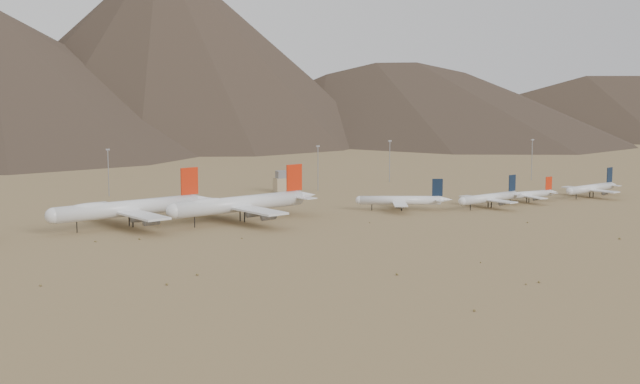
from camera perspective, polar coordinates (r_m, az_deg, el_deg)
name	(u,v)px	position (r m, az deg, el deg)	size (l,w,h in m)	color
ground	(306,229)	(376.26, -0.91, -2.40)	(3000.00, 3000.00, 0.00)	#9B7E50
mountain_ridge	(73,13)	(1257.55, -15.53, 11.01)	(4400.00, 1000.00, 300.00)	#4B3A2D
widebody_centre	(129,208)	(389.63, -12.15, -1.01)	(76.98, 61.18, 23.68)	silver
widebody_east	(240,204)	(395.54, -5.12, -0.75)	(77.14, 61.40, 23.80)	silver
narrowbody_a	(403,200)	(430.09, 5.30, -0.53)	(44.38, 33.29, 15.44)	silver
narrowbody_b	(490,198)	(446.03, 10.85, -0.36)	(44.34, 32.96, 15.12)	silver
narrowbody_c	(528,194)	(469.19, 13.20, -0.15)	(37.78, 27.39, 12.50)	silver
narrowbody_d	(592,188)	(498.23, 17.02, 0.24)	(43.72, 32.57, 14.98)	silver
control_tower	(282,183)	(497.43, -2.45, 0.60)	(8.00, 8.00, 12.00)	tan
mast_west	(108,170)	(492.53, -13.39, 1.38)	(2.00, 0.60, 25.70)	gray
mast_centre	(318,166)	(502.38, -0.13, 1.69)	(2.00, 0.60, 25.70)	gray
mast_east	(390,159)	(545.87, 4.48, 2.12)	(2.00, 0.60, 25.70)	gray
mast_far_east	(532,158)	(569.57, 13.41, 2.16)	(2.00, 0.60, 25.70)	gray
desert_scrub	(464,250)	(333.34, 9.21, -3.71)	(426.59, 152.21, 0.89)	brown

